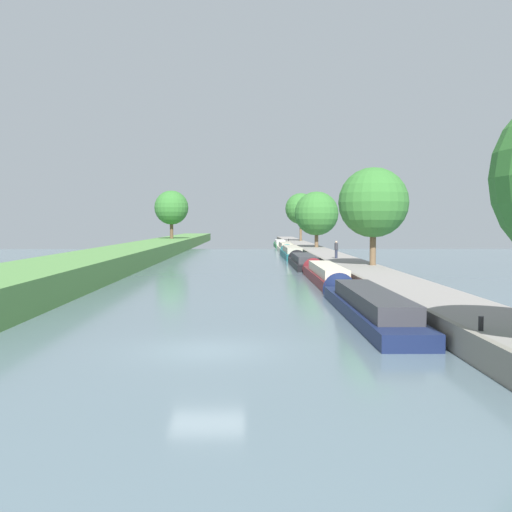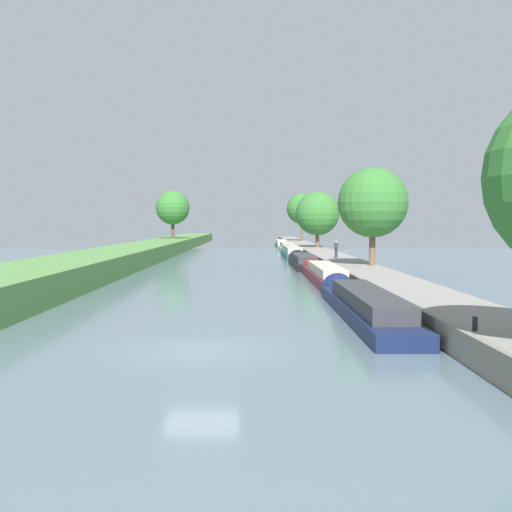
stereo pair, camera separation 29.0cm
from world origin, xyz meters
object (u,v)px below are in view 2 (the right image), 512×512
object	(u,v)px
narrowboat_maroon	(324,274)
person_walking	(336,249)
narrowboat_navy	(361,304)
narrowboat_cream	(286,247)
narrowboat_green	(281,244)
narrowboat_teal	(292,253)
mooring_bollard_far	(290,240)
mooring_bollard_near	(475,324)
narrowboat_black	(303,261)

from	to	relation	value
narrowboat_maroon	person_walking	size ratio (longest dim) A/B	9.71
narrowboat_navy	narrowboat_maroon	bearing A→B (deg)	89.56
person_walking	narrowboat_cream	bearing A→B (deg)	94.54
narrowboat_maroon	narrowboat_green	distance (m)	63.24
narrowboat_cream	narrowboat_teal	bearing A→B (deg)	-90.79
mooring_bollard_far	narrowboat_cream	bearing A→B (deg)	-95.30
narrowboat_green	person_walking	size ratio (longest dim) A/B	6.98
narrowboat_cream	narrowboat_green	size ratio (longest dim) A/B	1.32
narrowboat_navy	narrowboat_cream	distance (m)	65.14
narrowboat_teal	mooring_bollard_near	xyz separation A→B (m)	(2.05, -57.08, 0.56)
narrowboat_navy	narrowboat_cream	xyz separation A→B (m)	(0.05, 65.14, 0.01)
narrowboat_navy	person_walking	world-z (taller)	person_walking
narrowboat_green	person_walking	distance (m)	49.91
narrowboat_maroon	narrowboat_black	bearing A→B (deg)	90.93
person_walking	narrowboat_green	bearing A→B (deg)	93.37
narrowboat_black	narrowboat_green	bearing A→B (deg)	89.92
narrowboat_navy	narrowboat_cream	bearing A→B (deg)	89.96
person_walking	mooring_bollard_far	xyz separation A→B (m)	(-1.01, 55.13, -0.65)
narrowboat_navy	person_walking	size ratio (longest dim) A/B	9.93
narrowboat_navy	person_walking	bearing A→B (deg)	84.45
narrowboat_green	mooring_bollard_near	world-z (taller)	mooring_bollard_near
narrowboat_teal	person_walking	distance (m)	18.52
narrowboat_maroon	narrowboat_green	size ratio (longest dim) A/B	1.39
narrowboat_cream	person_walking	size ratio (longest dim) A/B	9.20
narrowboat_navy	person_walking	distance (m)	29.71
narrowboat_teal	narrowboat_navy	bearing A→B (deg)	-89.77
mooring_bollard_near	mooring_bollard_far	size ratio (longest dim) A/B	1.00
narrowboat_navy	narrowboat_green	bearing A→B (deg)	90.05
narrowboat_maroon	narrowboat_black	distance (m)	15.76
narrowboat_black	mooring_bollard_near	bearing A→B (deg)	-87.23
mooring_bollard_near	narrowboat_green	bearing A→B (deg)	91.24
narrowboat_teal	mooring_bollard_near	bearing A→B (deg)	-87.94
mooring_bollard_near	person_walking	bearing A→B (deg)	88.51
person_walking	mooring_bollard_near	world-z (taller)	person_walking
narrowboat_black	narrowboat_teal	distance (m)	15.91
narrowboat_navy	narrowboat_green	distance (m)	79.35
narrowboat_maroon	person_walking	world-z (taller)	person_walking
narrowboat_teal	person_walking	xyz separation A→B (m)	(3.07, -18.23, 1.21)
narrowboat_maroon	mooring_bollard_near	xyz separation A→B (m)	(1.73, -25.41, 0.60)
narrowboat_teal	mooring_bollard_far	xyz separation A→B (m)	(2.05, 36.90, 0.56)
narrowboat_black	mooring_bollard_far	world-z (taller)	mooring_bollard_far
narrowboat_maroon	narrowboat_cream	size ratio (longest dim) A/B	1.06
person_walking	mooring_bollard_far	bearing A→B (deg)	91.05
narrowboat_cream	narrowboat_green	bearing A→B (deg)	90.45
narrowboat_black	narrowboat_teal	size ratio (longest dim) A/B	0.89
narrowboat_navy	narrowboat_maroon	world-z (taller)	same
narrowboat_navy	narrowboat_green	world-z (taller)	narrowboat_green
narrowboat_navy	narrowboat_maroon	size ratio (longest dim) A/B	1.02
narrowboat_navy	narrowboat_black	size ratio (longest dim) A/B	1.14
narrowboat_teal	narrowboat_cream	bearing A→B (deg)	89.21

